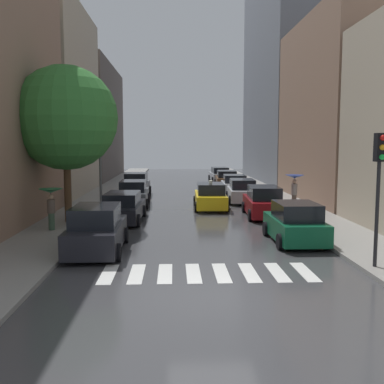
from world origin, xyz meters
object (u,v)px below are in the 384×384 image
(parked_car_right_second, at_px, (263,202))
(traffic_light_right_corner, at_px, (379,170))
(lamp_post_left, at_px, (100,143))
(parked_car_right_nearest, at_px, (295,224))
(parked_car_right_sixth, at_px, (220,175))
(street_tree_left, at_px, (66,118))
(parked_car_left_nearest, at_px, (97,230))
(parked_car_right_third, at_px, (242,191))
(taxi_midroad, at_px, (210,197))
(pedestrian_by_kerb, at_px, (51,199))
(parked_car_left_second, at_px, (123,208))
(parked_car_right_fourth, at_px, (234,185))
(parked_car_left_fourth, at_px, (137,185))
(pedestrian_near_tree, at_px, (69,194))
(parked_car_right_fifth, at_px, (226,179))
(pedestrian_foreground, at_px, (294,183))
(parked_car_left_third, at_px, (133,194))

(parked_car_right_second, relative_size, traffic_light_right_corner, 1.11)
(parked_car_right_second, height_order, lamp_post_left, lamp_post_left)
(parked_car_right_nearest, bearing_deg, parked_car_right_sixth, 0.05)
(parked_car_right_nearest, height_order, street_tree_left, street_tree_left)
(parked_car_left_nearest, distance_m, parked_car_right_third, 16.15)
(taxi_midroad, height_order, pedestrian_by_kerb, pedestrian_by_kerb)
(parked_car_left_second, distance_m, parked_car_right_fourth, 15.05)
(parked_car_right_third, bearing_deg, traffic_light_right_corner, -171.37)
(parked_car_left_fourth, xyz_separation_m, pedestrian_near_tree, (-3.57, -7.42, 0.13))
(traffic_light_right_corner, bearing_deg, parked_car_right_fifth, 93.01)
(taxi_midroad, bearing_deg, parked_car_left_second, 133.21)
(parked_car_left_second, xyz_separation_m, parked_car_right_third, (7.46, 7.51, 0.03))
(pedestrian_by_kerb, bearing_deg, parked_car_right_nearest, -33.98)
(parked_car_left_nearest, height_order, pedestrian_by_kerb, pedestrian_by_kerb)
(parked_car_right_third, height_order, pedestrian_foreground, pedestrian_foreground)
(parked_car_left_second, relative_size, parked_car_left_fourth, 1.13)
(parked_car_right_second, distance_m, lamp_post_left, 10.48)
(parked_car_left_second, bearing_deg, parked_car_right_second, -78.60)
(parked_car_right_third, relative_size, lamp_post_left, 0.64)
(pedestrian_foreground, height_order, street_tree_left, street_tree_left)
(parked_car_left_nearest, xyz_separation_m, parked_car_left_second, (0.25, 6.68, -0.10))
(street_tree_left, bearing_deg, traffic_light_right_corner, -36.72)
(pedestrian_foreground, relative_size, pedestrian_by_kerb, 1.08)
(parked_car_left_fourth, relative_size, parked_car_right_fifth, 0.91)
(parked_car_right_nearest, height_order, pedestrian_foreground, pedestrian_foreground)
(taxi_midroad, distance_m, pedestrian_near_tree, 8.82)
(lamp_post_left, bearing_deg, parked_car_right_third, 20.12)
(parked_car_right_fourth, relative_size, pedestrian_foreground, 2.08)
(street_tree_left, bearing_deg, parked_car_left_third, 68.66)
(parked_car_right_nearest, height_order, parked_car_right_fifth, parked_car_right_nearest)
(parked_car_left_nearest, height_order, traffic_light_right_corner, traffic_light_right_corner)
(parked_car_right_fifth, bearing_deg, taxi_midroad, 172.18)
(taxi_midroad, bearing_deg, pedestrian_foreground, -102.37)
(parked_car_right_sixth, relative_size, pedestrian_by_kerb, 2.44)
(parked_car_right_second, distance_m, traffic_light_right_corner, 11.31)
(parked_car_left_nearest, height_order, taxi_midroad, taxi_midroad)
(parked_car_left_third, height_order, parked_car_right_fifth, parked_car_left_third)
(parked_car_left_third, xyz_separation_m, parked_car_right_second, (7.72, -4.78, 0.02))
(parked_car_left_second, xyz_separation_m, traffic_light_right_corner, (9.19, -9.63, 2.55))
(parked_car_right_fourth, relative_size, parked_car_right_sixth, 0.92)
(parked_car_left_fourth, bearing_deg, traffic_light_right_corner, -154.55)
(parked_car_right_sixth, relative_size, pedestrian_near_tree, 2.93)
(taxi_midroad, bearing_deg, pedestrian_by_kerb, 134.28)
(street_tree_left, height_order, lamp_post_left, street_tree_left)
(parked_car_right_nearest, xyz_separation_m, lamp_post_left, (-9.55, 9.45, 3.33))
(pedestrian_by_kerb, bearing_deg, lamp_post_left, 59.43)
(taxi_midroad, relative_size, traffic_light_right_corner, 1.05)
(parked_car_left_nearest, bearing_deg, parked_car_right_fifth, -18.07)
(parked_car_right_second, distance_m, street_tree_left, 11.54)
(pedestrian_near_tree, bearing_deg, parked_car_right_fourth, -68.47)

